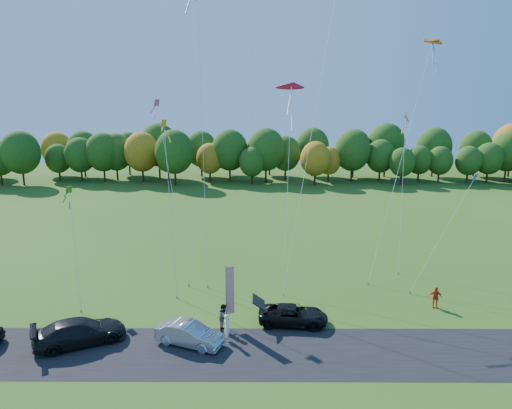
{
  "coord_description": "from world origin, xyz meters",
  "views": [
    {
      "loc": [
        0.15,
        -29.13,
        15.07
      ],
      "look_at": [
        0.0,
        6.0,
        7.0
      ],
      "focal_mm": 32.0,
      "sensor_mm": 36.0,
      "label": 1
    }
  ],
  "objects_px": {
    "black_suv": "(293,315)",
    "silver_sedan": "(190,334)",
    "person_east": "(435,297)",
    "feather_flag": "(229,290)"
  },
  "relations": [
    {
      "from": "person_east",
      "to": "feather_flag",
      "type": "distance_m",
      "value": 15.52
    },
    {
      "from": "person_east",
      "to": "feather_flag",
      "type": "height_order",
      "value": "feather_flag"
    },
    {
      "from": "black_suv",
      "to": "person_east",
      "type": "bearing_deg",
      "value": -70.99
    },
    {
      "from": "person_east",
      "to": "silver_sedan",
      "type": "bearing_deg",
      "value": -144.67
    },
    {
      "from": "silver_sedan",
      "to": "feather_flag",
      "type": "relative_size",
      "value": 0.97
    },
    {
      "from": "black_suv",
      "to": "silver_sedan",
      "type": "xyz_separation_m",
      "value": [
        -6.73,
        -2.75,
        0.05
      ]
    },
    {
      "from": "silver_sedan",
      "to": "person_east",
      "type": "distance_m",
      "value": 18.27
    },
    {
      "from": "black_suv",
      "to": "silver_sedan",
      "type": "relative_size",
      "value": 1.1
    },
    {
      "from": "silver_sedan",
      "to": "feather_flag",
      "type": "distance_m",
      "value": 3.86
    },
    {
      "from": "feather_flag",
      "to": "person_east",
      "type": "bearing_deg",
      "value": 11.62
    }
  ]
}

